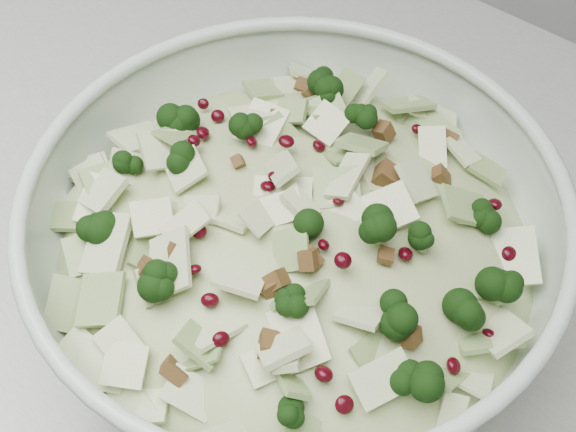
{
  "coord_description": "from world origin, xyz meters",
  "views": [
    {
      "loc": [
        -0.07,
        1.38,
        1.36
      ],
      "look_at": [
        -0.25,
        1.61,
        0.99
      ],
      "focal_mm": 50.0,
      "sensor_mm": 36.0,
      "label": 1
    }
  ],
  "objects": [
    {
      "name": "mixing_bowl",
      "position": [
        -0.24,
        1.6,
        0.96
      ],
      "size": [
        0.36,
        0.36,
        0.13
      ],
      "rotation": [
        0.0,
        0.0,
        0.16
      ],
      "color": "silver",
      "rests_on": "counter"
    },
    {
      "name": "salad",
      "position": [
        -0.24,
        1.6,
        0.99
      ],
      "size": [
        0.37,
        0.37,
        0.13
      ],
      "rotation": [
        0.0,
        0.0,
        0.33
      ],
      "color": "#ABB57C",
      "rests_on": "mixing_bowl"
    }
  ]
}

